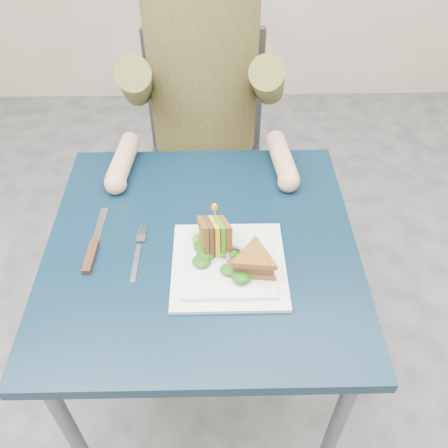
{
  "coord_description": "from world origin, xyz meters",
  "views": [
    {
      "loc": [
        0.04,
        -0.79,
        1.57
      ],
      "look_at": [
        0.05,
        -0.03,
        0.82
      ],
      "focal_mm": 38.0,
      "sensor_mm": 36.0,
      "label": 1
    }
  ],
  "objects_px": {
    "plate": "(229,264)",
    "knife": "(92,251)",
    "diner": "(202,62)",
    "sandwich_flat": "(254,262)",
    "sandwich_upright": "(215,237)",
    "fork": "(138,254)",
    "table": "(203,264)",
    "chair": "(206,144)"
  },
  "relations": [
    {
      "from": "knife",
      "to": "chair",
      "type": "bearing_deg",
      "value": 70.03
    },
    {
      "from": "plate",
      "to": "knife",
      "type": "xyz_separation_m",
      "value": [
        -0.32,
        0.05,
        -0.0
      ]
    },
    {
      "from": "table",
      "to": "plate",
      "type": "bearing_deg",
      "value": -50.6
    },
    {
      "from": "chair",
      "to": "knife",
      "type": "xyz_separation_m",
      "value": [
        -0.26,
        -0.71,
        0.2
      ]
    },
    {
      "from": "diner",
      "to": "sandwich_flat",
      "type": "bearing_deg",
      "value": -80.0
    },
    {
      "from": "plate",
      "to": "knife",
      "type": "distance_m",
      "value": 0.33
    },
    {
      "from": "sandwich_flat",
      "to": "chair",
      "type": "bearing_deg",
      "value": 98.6
    },
    {
      "from": "table",
      "to": "chair",
      "type": "height_order",
      "value": "chair"
    },
    {
      "from": "plate",
      "to": "sandwich_upright",
      "type": "relative_size",
      "value": 1.79
    },
    {
      "from": "diner",
      "to": "table",
      "type": "bearing_deg",
      "value": -90.0
    },
    {
      "from": "sandwich_flat",
      "to": "sandwich_upright",
      "type": "relative_size",
      "value": 0.9
    },
    {
      "from": "fork",
      "to": "sandwich_upright",
      "type": "bearing_deg",
      "value": 1.08
    },
    {
      "from": "diner",
      "to": "plate",
      "type": "xyz_separation_m",
      "value": [
        0.06,
        -0.65,
        -0.18
      ]
    },
    {
      "from": "chair",
      "to": "plate",
      "type": "height_order",
      "value": "chair"
    },
    {
      "from": "table",
      "to": "fork",
      "type": "xyz_separation_m",
      "value": [
        -0.15,
        -0.04,
        0.08
      ]
    },
    {
      "from": "diner",
      "to": "sandwich_flat",
      "type": "height_order",
      "value": "diner"
    },
    {
      "from": "table",
      "to": "plate",
      "type": "height_order",
      "value": "plate"
    },
    {
      "from": "table",
      "to": "sandwich_upright",
      "type": "height_order",
      "value": "sandwich_upright"
    },
    {
      "from": "chair",
      "to": "sandwich_flat",
      "type": "relative_size",
      "value": 7.11
    },
    {
      "from": "table",
      "to": "knife",
      "type": "xyz_separation_m",
      "value": [
        -0.26,
        -0.03,
        0.09
      ]
    },
    {
      "from": "sandwich_upright",
      "to": "diner",
      "type": "bearing_deg",
      "value": 93.16
    },
    {
      "from": "table",
      "to": "knife",
      "type": "relative_size",
      "value": 3.38
    },
    {
      "from": "plate",
      "to": "sandwich_flat",
      "type": "height_order",
      "value": "sandwich_flat"
    },
    {
      "from": "chair",
      "to": "sandwich_flat",
      "type": "height_order",
      "value": "chair"
    },
    {
      "from": "fork",
      "to": "sandwich_flat",
      "type": "bearing_deg",
      "value": -13.88
    },
    {
      "from": "chair",
      "to": "sandwich_upright",
      "type": "bearing_deg",
      "value": -87.33
    },
    {
      "from": "sandwich_flat",
      "to": "sandwich_upright",
      "type": "bearing_deg",
      "value": 140.71
    },
    {
      "from": "plate",
      "to": "knife",
      "type": "relative_size",
      "value": 1.17
    },
    {
      "from": "table",
      "to": "diner",
      "type": "height_order",
      "value": "diner"
    },
    {
      "from": "diner",
      "to": "plate",
      "type": "bearing_deg",
      "value": -84.38
    },
    {
      "from": "table",
      "to": "plate",
      "type": "xyz_separation_m",
      "value": [
        0.06,
        -0.08,
        0.09
      ]
    },
    {
      "from": "table",
      "to": "fork",
      "type": "height_order",
      "value": "fork"
    },
    {
      "from": "plate",
      "to": "sandwich_upright",
      "type": "distance_m",
      "value": 0.07
    },
    {
      "from": "knife",
      "to": "table",
      "type": "bearing_deg",
      "value": 6.04
    },
    {
      "from": "plate",
      "to": "sandwich_flat",
      "type": "relative_size",
      "value": 1.99
    },
    {
      "from": "sandwich_flat",
      "to": "knife",
      "type": "xyz_separation_m",
      "value": [
        -0.38,
        0.08,
        -0.04
      ]
    },
    {
      "from": "table",
      "to": "fork",
      "type": "bearing_deg",
      "value": -166.44
    },
    {
      "from": "table",
      "to": "sandwich_upright",
      "type": "relative_size",
      "value": 5.15
    },
    {
      "from": "plate",
      "to": "fork",
      "type": "relative_size",
      "value": 1.45
    },
    {
      "from": "sandwich_flat",
      "to": "sandwich_upright",
      "type": "distance_m",
      "value": 0.11
    },
    {
      "from": "plate",
      "to": "knife",
      "type": "height_order",
      "value": "plate"
    },
    {
      "from": "sandwich_upright",
      "to": "fork",
      "type": "relative_size",
      "value": 0.81
    }
  ]
}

